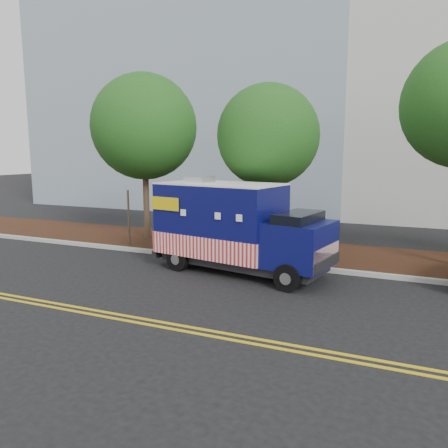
% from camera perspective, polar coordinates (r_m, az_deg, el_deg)
% --- Properties ---
extents(ground, '(120.00, 120.00, 0.00)m').
position_cam_1_polar(ground, '(14.37, -0.38, -6.33)').
color(ground, black).
rests_on(ground, ground).
extents(curb, '(120.00, 0.18, 0.15)m').
position_cam_1_polar(curb, '(15.60, 1.70, -4.78)').
color(curb, '#9E9E99').
rests_on(curb, ground).
extents(mulch_strip, '(120.00, 4.00, 0.15)m').
position_cam_1_polar(mulch_strip, '(17.52, 4.25, -3.23)').
color(mulch_strip, black).
rests_on(mulch_strip, ground).
extents(centerline_near, '(120.00, 0.10, 0.01)m').
position_cam_1_polar(centerline_near, '(10.66, -10.29, -12.13)').
color(centerline_near, gold).
rests_on(centerline_near, ground).
extents(centerline_far, '(120.00, 0.10, 0.01)m').
position_cam_1_polar(centerline_far, '(10.47, -11.06, -12.56)').
color(centerline_far, gold).
rests_on(centerline_far, ground).
extents(tree_a, '(4.49, 4.49, 7.20)m').
position_cam_1_polar(tree_a, '(19.35, -10.39, 12.35)').
color(tree_a, '#38281C').
rests_on(tree_a, ground).
extents(tree_b, '(3.83, 3.83, 6.41)m').
position_cam_1_polar(tree_b, '(16.67, 5.76, 11.37)').
color(tree_b, '#38281C').
rests_on(tree_b, ground).
extents(sign_post, '(0.06, 0.06, 2.40)m').
position_cam_1_polar(sign_post, '(17.96, -12.33, 0.54)').
color(sign_post, '#473828').
rests_on(sign_post, ground).
extents(food_truck, '(6.15, 3.16, 3.09)m').
position_cam_1_polar(food_truck, '(14.23, 1.26, -0.71)').
color(food_truck, black).
rests_on(food_truck, ground).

